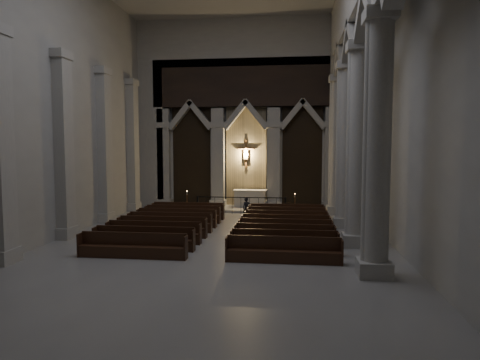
{
  "coord_description": "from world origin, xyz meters",
  "views": [
    {
      "loc": [
        2.96,
        -15.8,
        4.02
      ],
      "look_at": [
        0.67,
        3.0,
        2.5
      ],
      "focal_mm": 32.0,
      "sensor_mm": 36.0,
      "label": 1
    }
  ],
  "objects_px": {
    "candle_stand_right": "(295,209)",
    "candle_stand_left": "(187,207)",
    "altar_rail": "(241,202)",
    "pews": "(225,229)",
    "altar": "(250,198)",
    "worshipper": "(247,208)"
  },
  "relations": [
    {
      "from": "candle_stand_right",
      "to": "candle_stand_left",
      "type": "bearing_deg",
      "value": -179.64
    },
    {
      "from": "candle_stand_left",
      "to": "candle_stand_right",
      "type": "relative_size",
      "value": 1.06
    },
    {
      "from": "altar_rail",
      "to": "pews",
      "type": "height_order",
      "value": "altar_rail"
    },
    {
      "from": "altar",
      "to": "altar_rail",
      "type": "xyz_separation_m",
      "value": [
        -0.34,
        -2.14,
        0.0
      ]
    },
    {
      "from": "candle_stand_left",
      "to": "altar_rail",
      "type": "bearing_deg",
      "value": -1.94
    },
    {
      "from": "pews",
      "to": "worshipper",
      "type": "bearing_deg",
      "value": 83.14
    },
    {
      "from": "candle_stand_left",
      "to": "worshipper",
      "type": "height_order",
      "value": "candle_stand_left"
    },
    {
      "from": "pews",
      "to": "candle_stand_right",
      "type": "bearing_deg",
      "value": 63.18
    },
    {
      "from": "altar",
      "to": "candle_stand_left",
      "type": "height_order",
      "value": "candle_stand_left"
    },
    {
      "from": "altar",
      "to": "pews",
      "type": "xyz_separation_m",
      "value": [
        -0.34,
        -8.22,
        -0.4
      ]
    },
    {
      "from": "candle_stand_right",
      "to": "worshipper",
      "type": "distance_m",
      "value": 3.24
    },
    {
      "from": "pews",
      "to": "altar",
      "type": "bearing_deg",
      "value": 87.66
    },
    {
      "from": "candle_stand_right",
      "to": "pews",
      "type": "relative_size",
      "value": 0.13
    },
    {
      "from": "worshipper",
      "to": "altar",
      "type": "bearing_deg",
      "value": 78.19
    },
    {
      "from": "altar_rail",
      "to": "candle_stand_left",
      "type": "relative_size",
      "value": 4.01
    },
    {
      "from": "pews",
      "to": "candle_stand_left",
      "type": "bearing_deg",
      "value": 117.86
    },
    {
      "from": "altar",
      "to": "worshipper",
      "type": "height_order",
      "value": "altar"
    },
    {
      "from": "candle_stand_left",
      "to": "candle_stand_right",
      "type": "bearing_deg",
      "value": 0.36
    },
    {
      "from": "altar",
      "to": "worshipper",
      "type": "relative_size",
      "value": 1.77
    },
    {
      "from": "candle_stand_left",
      "to": "pews",
      "type": "xyz_separation_m",
      "value": [
        3.27,
        -6.19,
        -0.07
      ]
    },
    {
      "from": "altar_rail",
      "to": "candle_stand_left",
      "type": "bearing_deg",
      "value": 178.06
    },
    {
      "from": "candle_stand_left",
      "to": "pews",
      "type": "relative_size",
      "value": 0.14
    }
  ]
}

